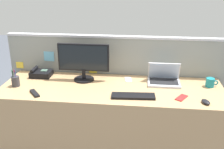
{
  "coord_description": "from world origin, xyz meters",
  "views": [
    {
      "loc": [
        0.29,
        -2.47,
        1.82
      ],
      "look_at": [
        0.0,
        0.05,
        0.83
      ],
      "focal_mm": 43.91,
      "sensor_mm": 36.0,
      "label": 1
    }
  ],
  "objects_px": {
    "laptop": "(164,78)",
    "keyboard_main": "(133,96)",
    "desktop_monitor": "(83,60)",
    "coffee_mug": "(210,83)",
    "desk_phone": "(41,73)",
    "tv_remote": "(35,93)",
    "pen_cup": "(16,81)",
    "cell_phone_white_slab": "(128,80)",
    "computer_mouse_right_hand": "(206,102)",
    "cell_phone_red_case": "(181,98)"
  },
  "relations": [
    {
      "from": "laptop",
      "to": "keyboard_main",
      "type": "distance_m",
      "value": 0.49
    },
    {
      "from": "desktop_monitor",
      "to": "coffee_mug",
      "type": "xyz_separation_m",
      "value": [
        1.29,
        -0.04,
        -0.17
      ]
    },
    {
      "from": "keyboard_main",
      "to": "coffee_mug",
      "type": "xyz_separation_m",
      "value": [
        0.75,
        0.33,
        0.03
      ]
    },
    {
      "from": "desktop_monitor",
      "to": "desk_phone",
      "type": "relative_size",
      "value": 2.45
    },
    {
      "from": "keyboard_main",
      "to": "tv_remote",
      "type": "height_order",
      "value": "keyboard_main"
    },
    {
      "from": "keyboard_main",
      "to": "pen_cup",
      "type": "relative_size",
      "value": 2.2
    },
    {
      "from": "cell_phone_white_slab",
      "to": "keyboard_main",
      "type": "bearing_deg",
      "value": -89.66
    },
    {
      "from": "keyboard_main",
      "to": "pen_cup",
      "type": "xyz_separation_m",
      "value": [
        -1.18,
        0.12,
        0.04
      ]
    },
    {
      "from": "desk_phone",
      "to": "keyboard_main",
      "type": "relative_size",
      "value": 0.55
    },
    {
      "from": "tv_remote",
      "to": "coffee_mug",
      "type": "bearing_deg",
      "value": -26.72
    },
    {
      "from": "desk_phone",
      "to": "tv_remote",
      "type": "relative_size",
      "value": 1.28
    },
    {
      "from": "pen_cup",
      "to": "cell_phone_white_slab",
      "type": "bearing_deg",
      "value": 14.58
    },
    {
      "from": "desk_phone",
      "to": "tv_remote",
      "type": "distance_m",
      "value": 0.46
    },
    {
      "from": "desk_phone",
      "to": "keyboard_main",
      "type": "height_order",
      "value": "desk_phone"
    },
    {
      "from": "laptop",
      "to": "computer_mouse_right_hand",
      "type": "relative_size",
      "value": 3.27
    },
    {
      "from": "keyboard_main",
      "to": "coffee_mug",
      "type": "distance_m",
      "value": 0.82
    },
    {
      "from": "laptop",
      "to": "computer_mouse_right_hand",
      "type": "bearing_deg",
      "value": -52.49
    },
    {
      "from": "cell_phone_red_case",
      "to": "desk_phone",
      "type": "bearing_deg",
      "value": -161.83
    },
    {
      "from": "desk_phone",
      "to": "coffee_mug",
      "type": "bearing_deg",
      "value": -2.62
    },
    {
      "from": "laptop",
      "to": "coffee_mug",
      "type": "height_order",
      "value": "laptop"
    },
    {
      "from": "cell_phone_white_slab",
      "to": "desktop_monitor",
      "type": "bearing_deg",
      "value": 176.05
    },
    {
      "from": "computer_mouse_right_hand",
      "to": "cell_phone_red_case",
      "type": "height_order",
      "value": "computer_mouse_right_hand"
    },
    {
      "from": "pen_cup",
      "to": "coffee_mug",
      "type": "xyz_separation_m",
      "value": [
        1.93,
        0.21,
        -0.01
      ]
    },
    {
      "from": "pen_cup",
      "to": "cell_phone_white_slab",
      "type": "relative_size",
      "value": 1.44
    },
    {
      "from": "desktop_monitor",
      "to": "keyboard_main",
      "type": "xyz_separation_m",
      "value": [
        0.54,
        -0.36,
        -0.21
      ]
    },
    {
      "from": "cell_phone_red_case",
      "to": "cell_phone_white_slab",
      "type": "relative_size",
      "value": 1.14
    },
    {
      "from": "desktop_monitor",
      "to": "tv_remote",
      "type": "relative_size",
      "value": 3.14
    },
    {
      "from": "pen_cup",
      "to": "tv_remote",
      "type": "height_order",
      "value": "pen_cup"
    },
    {
      "from": "coffee_mug",
      "to": "laptop",
      "type": "bearing_deg",
      "value": 172.94
    },
    {
      "from": "pen_cup",
      "to": "coffee_mug",
      "type": "relative_size",
      "value": 1.49
    },
    {
      "from": "desktop_monitor",
      "to": "coffee_mug",
      "type": "height_order",
      "value": "desktop_monitor"
    },
    {
      "from": "cell_phone_white_slab",
      "to": "pen_cup",
      "type": "bearing_deg",
      "value": -174.86
    },
    {
      "from": "desk_phone",
      "to": "coffee_mug",
      "type": "height_order",
      "value": "desk_phone"
    },
    {
      "from": "tv_remote",
      "to": "desk_phone",
      "type": "bearing_deg",
      "value": 63.69
    },
    {
      "from": "tv_remote",
      "to": "computer_mouse_right_hand",
      "type": "bearing_deg",
      "value": -39.64
    },
    {
      "from": "desktop_monitor",
      "to": "desk_phone",
      "type": "height_order",
      "value": "desktop_monitor"
    },
    {
      "from": "pen_cup",
      "to": "tv_remote",
      "type": "distance_m",
      "value": 0.31
    },
    {
      "from": "cell_phone_red_case",
      "to": "tv_remote",
      "type": "relative_size",
      "value": 0.85
    },
    {
      "from": "computer_mouse_right_hand",
      "to": "desktop_monitor",
      "type": "bearing_deg",
      "value": 138.87
    },
    {
      "from": "pen_cup",
      "to": "keyboard_main",
      "type": "bearing_deg",
      "value": -5.82
    },
    {
      "from": "computer_mouse_right_hand",
      "to": "coffee_mug",
      "type": "xyz_separation_m",
      "value": [
        0.12,
        0.38,
        0.03
      ]
    },
    {
      "from": "coffee_mug",
      "to": "computer_mouse_right_hand",
      "type": "bearing_deg",
      "value": -106.92
    },
    {
      "from": "laptop",
      "to": "pen_cup",
      "type": "xyz_separation_m",
      "value": [
        -1.48,
        -0.26,
        0.01
      ]
    },
    {
      "from": "keyboard_main",
      "to": "cell_phone_white_slab",
      "type": "xyz_separation_m",
      "value": [
        -0.07,
        0.41,
        -0.01
      ]
    },
    {
      "from": "cell_phone_white_slab",
      "to": "coffee_mug",
      "type": "distance_m",
      "value": 0.83
    },
    {
      "from": "desk_phone",
      "to": "keyboard_main",
      "type": "xyz_separation_m",
      "value": [
        1.03,
        -0.41,
        -0.02
      ]
    },
    {
      "from": "desk_phone",
      "to": "cell_phone_white_slab",
      "type": "relative_size",
      "value": 1.73
    },
    {
      "from": "pen_cup",
      "to": "desktop_monitor",
      "type": "bearing_deg",
      "value": 20.71
    },
    {
      "from": "desktop_monitor",
      "to": "laptop",
      "type": "relative_size",
      "value": 1.63
    },
    {
      "from": "desk_phone",
      "to": "keyboard_main",
      "type": "distance_m",
      "value": 1.11
    }
  ]
}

